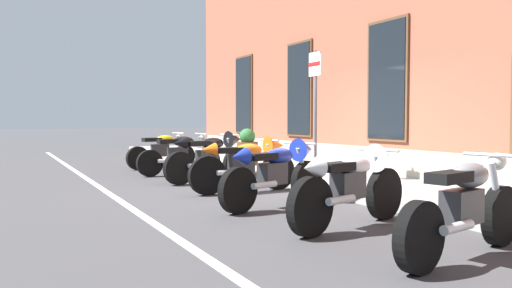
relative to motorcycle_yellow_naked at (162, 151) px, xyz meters
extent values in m
plane|color=#38383A|center=(4.92, 1.04, -0.47)|extent=(140.00, 140.00, 0.00)
cube|color=gray|center=(4.92, 2.20, -0.40)|extent=(26.75, 2.32, 0.15)
cube|color=silver|center=(4.92, -2.16, -0.47)|extent=(26.75, 0.12, 0.01)
cube|color=gray|center=(4.92, 3.32, -0.12)|extent=(20.75, 0.10, 0.70)
cube|color=#513823|center=(-1.99, 3.34, 1.63)|extent=(1.22, 0.06, 2.52)
cube|color=black|center=(-1.99, 3.31, 1.63)|extent=(1.10, 0.03, 2.40)
cube|color=#513823|center=(1.46, 3.34, 1.63)|extent=(1.22, 0.06, 2.52)
cube|color=black|center=(1.46, 3.31, 1.63)|extent=(1.10, 0.03, 2.40)
cube|color=#513823|center=(4.92, 3.34, 1.63)|extent=(1.22, 0.06, 2.52)
cube|color=black|center=(4.92, 3.31, 1.63)|extent=(1.10, 0.03, 2.40)
cylinder|color=black|center=(-0.12, 0.65, -0.17)|extent=(0.22, 0.62, 0.60)
cylinder|color=black|center=(0.12, -0.68, -0.17)|extent=(0.22, 0.62, 0.60)
cylinder|color=silver|center=(-0.10, 0.55, 0.08)|extent=(0.12, 0.32, 0.63)
cube|color=#28282B|center=(0.01, -0.07, 0.01)|extent=(0.29, 0.47, 0.32)
ellipsoid|color=gold|center=(-0.02, 0.08, 0.28)|extent=(0.35, 0.56, 0.24)
cube|color=black|center=(0.05, -0.29, 0.29)|extent=(0.30, 0.51, 0.10)
cylinder|color=silver|center=(-0.09, 0.47, 0.45)|extent=(0.62, 0.14, 0.04)
cylinder|color=silver|center=(0.18, -0.34, -0.12)|extent=(0.17, 0.46, 0.09)
sphere|color=silver|center=(-0.10, 0.55, 0.38)|extent=(0.18, 0.18, 0.18)
cylinder|color=black|center=(1.68, 0.63, -0.17)|extent=(0.17, 0.62, 0.61)
cylinder|color=black|center=(1.79, -0.82, -0.17)|extent=(0.17, 0.62, 0.61)
cylinder|color=silver|center=(1.68, 0.53, 0.09)|extent=(0.10, 0.32, 0.65)
cube|color=#28282B|center=(1.74, -0.14, 0.01)|extent=(0.25, 0.46, 0.32)
ellipsoid|color=black|center=(1.73, 0.01, 0.31)|extent=(0.30, 0.54, 0.24)
cube|color=black|center=(1.76, -0.37, 0.32)|extent=(0.26, 0.50, 0.10)
cylinder|color=silver|center=(1.69, 0.45, 0.48)|extent=(0.62, 0.09, 0.04)
cylinder|color=silver|center=(1.88, -0.43, -0.12)|extent=(0.13, 0.46, 0.09)
sphere|color=silver|center=(1.68, 0.53, 0.41)|extent=(0.18, 0.18, 0.18)
cylinder|color=black|center=(3.18, 0.70, -0.14)|extent=(0.28, 0.67, 0.66)
cylinder|color=black|center=(3.53, -0.70, -0.14)|extent=(0.28, 0.67, 0.66)
cylinder|color=silver|center=(3.21, 0.61, 0.12)|extent=(0.14, 0.32, 0.64)
cube|color=#28282B|center=(3.37, -0.05, 0.04)|extent=(0.32, 0.48, 0.32)
ellipsoid|color=black|center=(3.33, 0.10, 0.33)|extent=(0.38, 0.57, 0.24)
cube|color=black|center=(3.42, -0.27, 0.34)|extent=(0.33, 0.52, 0.10)
cylinder|color=silver|center=(3.23, 0.53, 0.50)|extent=(0.61, 0.18, 0.04)
cylinder|color=silver|center=(3.56, -0.31, -0.09)|extent=(0.20, 0.46, 0.09)
cone|color=black|center=(3.19, 0.65, 0.40)|extent=(0.43, 0.42, 0.36)
cone|color=black|center=(3.52, -0.68, 0.36)|extent=(0.30, 0.31, 0.24)
cylinder|color=black|center=(4.98, 0.72, -0.14)|extent=(0.15, 0.68, 0.67)
cylinder|color=black|center=(5.06, -0.70, -0.14)|extent=(0.15, 0.68, 0.67)
cylinder|color=silver|center=(4.99, 0.62, 0.09)|extent=(0.08, 0.30, 0.59)
cube|color=#28282B|center=(5.02, -0.04, 0.04)|extent=(0.24, 0.45, 0.32)
ellipsoid|color=orange|center=(5.01, 0.11, 0.27)|extent=(0.29, 0.53, 0.24)
cube|color=black|center=(5.03, -0.27, 0.28)|extent=(0.24, 0.49, 0.10)
cylinder|color=silver|center=(4.99, 0.54, 0.44)|extent=(0.62, 0.07, 0.04)
cylinder|color=silver|center=(5.16, -0.33, -0.09)|extent=(0.11, 0.45, 0.09)
cone|color=orange|center=(4.99, 0.67, 0.34)|extent=(0.38, 0.36, 0.36)
cone|color=orange|center=(5.05, -0.68, 0.30)|extent=(0.25, 0.27, 0.24)
cylinder|color=black|center=(6.39, 0.46, -0.15)|extent=(0.32, 0.65, 0.65)
cylinder|color=black|center=(6.87, -0.95, -0.15)|extent=(0.32, 0.65, 0.65)
cylinder|color=silver|center=(6.42, 0.37, 0.09)|extent=(0.16, 0.31, 0.61)
cube|color=#28282B|center=(6.65, -0.29, 0.03)|extent=(0.35, 0.49, 0.32)
ellipsoid|color=#192D9E|center=(6.60, -0.15, 0.28)|extent=(0.41, 0.58, 0.24)
cube|color=black|center=(6.72, -0.51, 0.29)|extent=(0.36, 0.53, 0.10)
cylinder|color=silver|center=(6.45, 0.29, 0.45)|extent=(0.60, 0.23, 0.04)
cylinder|color=silver|center=(6.85, -0.54, -0.10)|extent=(0.23, 0.46, 0.09)
cone|color=#192D9E|center=(6.41, 0.41, 0.35)|extent=(0.45, 0.44, 0.36)
cone|color=#192D9E|center=(6.86, -0.93, 0.31)|extent=(0.31, 0.32, 0.24)
cylinder|color=black|center=(8.07, 0.58, -0.14)|extent=(0.31, 0.68, 0.67)
cylinder|color=black|center=(8.51, -0.83, -0.14)|extent=(0.31, 0.68, 0.67)
cylinder|color=silver|center=(8.10, 0.49, 0.09)|extent=(0.15, 0.30, 0.58)
cube|color=#28282B|center=(8.30, -0.17, 0.04)|extent=(0.34, 0.49, 0.32)
ellipsoid|color=silver|center=(8.26, -0.03, 0.26)|extent=(0.40, 0.57, 0.24)
cube|color=black|center=(8.37, -0.39, 0.27)|extent=(0.35, 0.52, 0.10)
cylinder|color=silver|center=(8.12, 0.41, 0.43)|extent=(0.60, 0.22, 0.04)
cylinder|color=silver|center=(8.51, -0.42, -0.09)|extent=(0.22, 0.46, 0.09)
cone|color=silver|center=(8.09, 0.53, 0.33)|extent=(0.44, 0.43, 0.36)
cone|color=silver|center=(8.50, -0.81, 0.29)|extent=(0.31, 0.32, 0.24)
cylinder|color=black|center=(9.69, 0.71, -0.16)|extent=(0.27, 0.63, 0.62)
cylinder|color=black|center=(10.05, -0.74, -0.16)|extent=(0.27, 0.63, 0.62)
cylinder|color=silver|center=(9.72, 0.61, 0.09)|extent=(0.14, 0.32, 0.64)
cube|color=#28282B|center=(9.89, -0.07, 0.02)|extent=(0.32, 0.48, 0.32)
ellipsoid|color=slate|center=(9.85, 0.08, 0.30)|extent=(0.38, 0.57, 0.24)
cube|color=black|center=(9.94, -0.29, 0.31)|extent=(0.33, 0.52, 0.10)
cylinder|color=silver|center=(9.74, 0.53, 0.47)|extent=(0.61, 0.18, 0.04)
cylinder|color=silver|center=(10.07, -0.33, -0.11)|extent=(0.20, 0.46, 0.09)
sphere|color=silver|center=(9.72, 0.61, 0.40)|extent=(0.18, 0.18, 0.18)
cylinder|color=#4C4C51|center=(5.08, 1.47, 0.89)|extent=(0.06, 0.06, 2.43)
cube|color=white|center=(5.08, 1.45, 1.86)|extent=(0.36, 0.03, 0.44)
cube|color=red|center=(5.08, 1.44, 1.86)|extent=(0.36, 0.01, 0.08)
cylinder|color=brown|center=(1.55, 1.75, -0.03)|extent=(0.53, 0.53, 0.57)
cylinder|color=black|center=(1.55, 1.75, -0.03)|extent=(0.56, 0.56, 0.04)
sphere|color=#28602D|center=(1.55, 1.75, 0.39)|extent=(0.40, 0.40, 0.40)
camera|label=1|loc=(13.25, -3.88, 0.82)|focal=36.19mm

